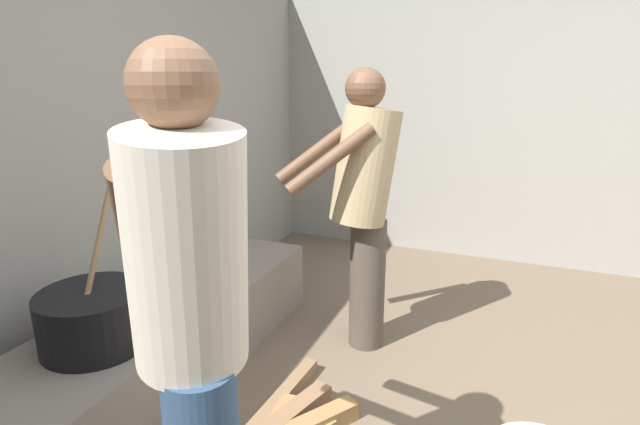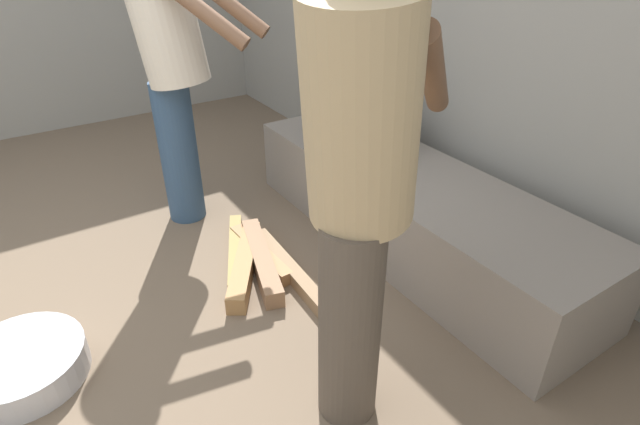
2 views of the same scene
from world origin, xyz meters
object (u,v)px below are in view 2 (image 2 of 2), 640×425
cooking_pot_main (360,122)px  metal_mixing_bowl (22,365)px  cook_in_tan_shirt (359,176)px  cook_in_cream_shirt (170,53)px

cooking_pot_main → metal_mixing_bowl: cooking_pot_main is taller
cooking_pot_main → metal_mixing_bowl: bearing=-79.1°
cooking_pot_main → cook_in_tan_shirt: 1.42m
cooking_pot_main → cook_in_cream_shirt: (-0.43, -0.85, 0.39)m
cook_in_tan_shirt → cook_in_cream_shirt: size_ratio=0.97×
cooking_pot_main → cook_in_cream_shirt: bearing=-116.8°
cook_in_cream_shirt → metal_mixing_bowl: size_ratio=3.53×
cook_in_tan_shirt → metal_mixing_bowl: cook_in_tan_shirt is taller
cooking_pot_main → cook_in_tan_shirt: bearing=-37.9°
cooking_pot_main → metal_mixing_bowl: size_ratio=1.53×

